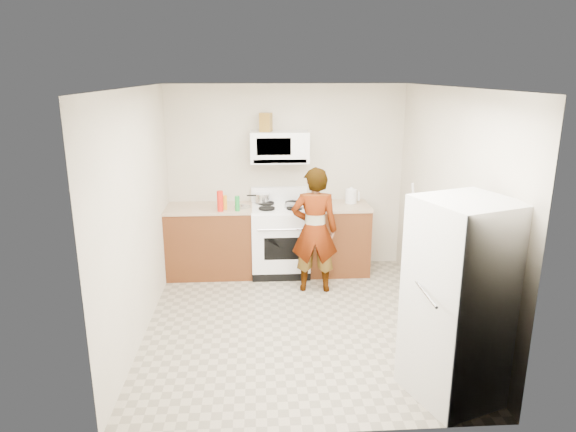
{
  "coord_description": "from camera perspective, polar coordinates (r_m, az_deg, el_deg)",
  "views": [
    {
      "loc": [
        -0.41,
        -5.08,
        2.64
      ],
      "look_at": [
        -0.05,
        0.55,
        1.06
      ],
      "focal_mm": 32.0,
      "sensor_mm": 36.0,
      "label": 1
    }
  ],
  "objects": [
    {
      "name": "back_wall",
      "position": [
        7.02,
        -0.2,
        4.26
      ],
      "size": [
        3.2,
        0.02,
        2.5
      ],
      "primitive_type": "cube",
      "color": "beige",
      "rests_on": "floor"
    },
    {
      "name": "cabinet_right",
      "position": [
        7.01,
        5.52,
        -2.6
      ],
      "size": [
        0.8,
        0.62,
        0.9
      ],
      "primitive_type": "cube",
      "color": "#5F3416",
      "rests_on": "floor"
    },
    {
      "name": "person",
      "position": [
        6.27,
        2.96,
        -1.58
      ],
      "size": [
        0.6,
        0.43,
        1.56
      ],
      "primitive_type": "imported",
      "rotation": [
        0.0,
        0.0,
        3.05
      ],
      "color": "tan",
      "rests_on": "floor"
    },
    {
      "name": "broom",
      "position": [
        6.67,
        14.03,
        -1.91
      ],
      "size": [
        0.26,
        0.19,
        1.34
      ],
      "primitive_type": "cylinder",
      "rotation": [
        0.14,
        -0.14,
        -0.19
      ],
      "color": "white",
      "rests_on": "floor"
    },
    {
      "name": "saucepan",
      "position": [
        6.93,
        -2.83,
        2.03
      ],
      "size": [
        0.22,
        0.22,
        0.11
      ],
      "primitive_type": "cylinder",
      "rotation": [
        0.0,
        0.0,
        -0.12
      ],
      "color": "silver",
      "rests_on": "gas_range"
    },
    {
      "name": "microwave",
      "position": [
        6.76,
        -0.96,
        7.69
      ],
      "size": [
        0.76,
        0.38,
        0.4
      ],
      "primitive_type": "cube",
      "color": "white",
      "rests_on": "back_wall"
    },
    {
      "name": "gas_range",
      "position": [
        6.91,
        -0.87,
        -2.48
      ],
      "size": [
        0.76,
        0.65,
        1.13
      ],
      "color": "white",
      "rests_on": "floor"
    },
    {
      "name": "floor",
      "position": [
        5.74,
        0.9,
        -11.71
      ],
      "size": [
        3.6,
        3.6,
        0.0
      ],
      "primitive_type": "plane",
      "color": "gray",
      "rests_on": "ground"
    },
    {
      "name": "bottle_spray",
      "position": [
        6.55,
        -7.55,
        1.65
      ],
      "size": [
        0.09,
        0.09,
        0.26
      ],
      "primitive_type": "cylinder",
      "rotation": [
        0.0,
        0.0,
        0.24
      ],
      "color": "red",
      "rests_on": "counter_left"
    },
    {
      "name": "counter_left",
      "position": [
        6.82,
        -8.8,
        0.86
      ],
      "size": [
        1.14,
        0.64,
        0.03
      ],
      "primitive_type": "cube",
      "color": "tan",
      "rests_on": "cabinet_left"
    },
    {
      "name": "bottle_hot_sauce",
      "position": [
        6.64,
        -7.04,
        1.5
      ],
      "size": [
        0.06,
        0.06,
        0.18
      ],
      "primitive_type": "cylinder",
      "rotation": [
        0.0,
        0.0,
        0.08
      ],
      "color": "orange",
      "rests_on": "counter_left"
    },
    {
      "name": "tray",
      "position": [
        6.71,
        0.79,
        1.15
      ],
      "size": [
        0.29,
        0.23,
        0.05
      ],
      "primitive_type": "cube",
      "rotation": [
        0.0,
        0.0,
        -0.32
      ],
      "color": "silver",
      "rests_on": "gas_range"
    },
    {
      "name": "right_wall",
      "position": [
        5.63,
        17.3,
        0.67
      ],
      "size": [
        0.02,
        3.6,
        2.5
      ],
      "primitive_type": "cube",
      "color": "beige",
      "rests_on": "floor"
    },
    {
      "name": "fridge",
      "position": [
        4.45,
        18.64,
        -8.95
      ],
      "size": [
        0.9,
        0.9,
        1.7
      ],
      "primitive_type": "cube",
      "rotation": [
        0.0,
        0.0,
        0.35
      ],
      "color": "silver",
      "rests_on": "floor"
    },
    {
      "name": "pot_lid",
      "position": [
        6.75,
        -5.11,
        1.03
      ],
      "size": [
        0.25,
        0.25,
        0.01
      ],
      "primitive_type": "cylinder",
      "rotation": [
        0.0,
        0.0,
        0.13
      ],
      "color": "silver",
      "rests_on": "counter_left"
    },
    {
      "name": "bottle_green_cap",
      "position": [
        6.55,
        -5.66,
        1.39
      ],
      "size": [
        0.08,
        0.08,
        0.19
      ],
      "primitive_type": "cylinder",
      "rotation": [
        0.0,
        0.0,
        -0.42
      ],
      "color": "#17812F",
      "rests_on": "counter_left"
    },
    {
      "name": "cabinet_left",
      "position": [
        6.95,
        -8.64,
        -2.86
      ],
      "size": [
        1.12,
        0.62,
        0.9
      ],
      "primitive_type": "cube",
      "color": "#5F3416",
      "rests_on": "floor"
    },
    {
      "name": "counter_right",
      "position": [
        6.88,
        5.62,
        1.1
      ],
      "size": [
        0.82,
        0.64,
        0.03
      ],
      "primitive_type": "cube",
      "color": "tan",
      "rests_on": "cabinet_right"
    },
    {
      "name": "jug",
      "position": [
        6.71,
        -2.47,
        10.36
      ],
      "size": [
        0.18,
        0.18,
        0.24
      ],
      "primitive_type": "cube",
      "rotation": [
        0.0,
        0.0,
        -0.31
      ],
      "color": "brown",
      "rests_on": "microwave"
    },
    {
      "name": "kettle",
      "position": [
        6.97,
        7.02,
        2.19
      ],
      "size": [
        0.2,
        0.2,
        0.19
      ],
      "primitive_type": "cylinder",
      "rotation": [
        0.0,
        0.0,
        -0.33
      ],
      "color": "silver",
      "rests_on": "counter_right"
    }
  ]
}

